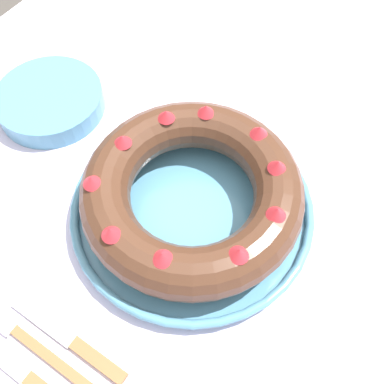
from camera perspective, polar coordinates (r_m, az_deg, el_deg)
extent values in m
plane|color=#4C4742|center=(1.36, 0.06, -19.12)|extent=(8.00, 8.00, 0.00)
cube|color=silver|center=(0.65, 0.11, -4.72)|extent=(1.35, 1.12, 0.03)
cylinder|color=brown|center=(1.43, -3.00, 16.44)|extent=(0.06, 0.06, 0.74)
cylinder|color=#518EB2|center=(0.64, 0.00, -2.41)|extent=(0.33, 0.33, 0.01)
torus|color=#518EB2|center=(0.63, 0.00, -1.88)|extent=(0.34, 0.34, 0.01)
torus|color=#4C2D1E|center=(0.59, 0.00, 0.00)|extent=(0.30, 0.30, 0.07)
cone|color=red|center=(0.60, -8.86, 6.59)|extent=(0.03, 0.03, 0.01)
cone|color=red|center=(0.57, -12.64, 1.45)|extent=(0.03, 0.03, 0.01)
cone|color=red|center=(0.53, -10.28, -5.03)|extent=(0.03, 0.03, 0.01)
cone|color=red|center=(0.51, -3.79, -8.18)|extent=(0.03, 0.03, 0.01)
cone|color=red|center=(0.51, 6.00, -7.66)|extent=(0.03, 0.03, 0.01)
cone|color=red|center=(0.54, 10.72, -2.53)|extent=(0.03, 0.03, 0.01)
cone|color=red|center=(0.58, 10.82, 3.37)|extent=(0.03, 0.03, 0.01)
cone|color=red|center=(0.61, 8.53, 7.71)|extent=(0.03, 0.03, 0.01)
cone|color=red|center=(0.63, 1.79, 10.42)|extent=(0.03, 0.03, 0.01)
cone|color=red|center=(0.62, -3.32, 9.79)|extent=(0.03, 0.03, 0.01)
cube|color=#936038|center=(0.59, -16.56, -20.22)|extent=(0.01, 0.15, 0.01)
cube|color=#936038|center=(0.58, -11.81, -20.24)|extent=(0.02, 0.08, 0.01)
cube|color=silver|center=(0.61, -18.28, -15.18)|extent=(0.02, 0.10, 0.00)
cylinder|color=#518EB2|center=(0.78, -17.55, 10.97)|extent=(0.17, 0.17, 0.03)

